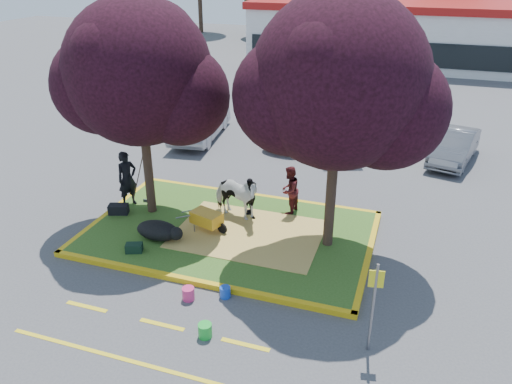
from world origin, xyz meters
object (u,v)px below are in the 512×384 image
(handler, at_px, (127,179))
(bucket_green, at_px, (205,330))
(calf, at_px, (158,230))
(bucket_blue, at_px, (225,292))
(bucket_pink, at_px, (188,294))
(car_silver, at_px, (200,121))
(cow, at_px, (236,196))
(wheelbarrow, at_px, (207,218))
(sign_post, at_px, (374,300))
(car_black, at_px, (136,110))

(handler, bearing_deg, bucket_green, -105.99)
(calf, xyz_separation_m, bucket_blue, (2.75, -1.71, -0.28))
(bucket_blue, bearing_deg, bucket_pink, -155.69)
(handler, bearing_deg, car_silver, 34.61)
(bucket_blue, bearing_deg, bucket_green, -85.91)
(cow, bearing_deg, handler, 107.63)
(wheelbarrow, bearing_deg, sign_post, -15.30)
(bucket_blue, relative_size, car_black, 0.08)
(cow, distance_m, bucket_blue, 3.86)
(bucket_green, xyz_separation_m, car_black, (-9.42, 12.98, 0.48))
(car_black, bearing_deg, cow, -24.21)
(cow, xyz_separation_m, wheelbarrow, (-0.52, -1.04, -0.31))
(cow, relative_size, bucket_green, 5.24)
(handler, relative_size, car_black, 0.48)
(calf, relative_size, bucket_pink, 3.93)
(bucket_green, bearing_deg, calf, 132.24)
(bucket_pink, xyz_separation_m, bucket_blue, (0.81, 0.37, -0.02))
(bucket_green, bearing_deg, sign_post, 11.95)
(sign_post, xyz_separation_m, bucket_green, (-3.42, -0.72, -1.14))
(bucket_green, distance_m, bucket_blue, 1.44)
(cow, relative_size, sign_post, 0.80)
(calf, xyz_separation_m, bucket_green, (2.85, -3.14, -0.26))
(bucket_pink, bearing_deg, sign_post, -4.53)
(cow, height_order, handler, handler)
(sign_post, height_order, car_silver, sign_post)
(wheelbarrow, bearing_deg, cow, 81.08)
(bucket_pink, xyz_separation_m, car_silver, (-4.56, 10.86, 0.61))
(bucket_blue, bearing_deg, sign_post, -11.37)
(handler, bearing_deg, car_black, 58.59)
(calf, xyz_separation_m, bucket_pink, (1.94, -2.07, -0.26))
(bucket_blue, xyz_separation_m, car_silver, (-5.37, 10.50, 0.63))
(calf, relative_size, handler, 0.70)
(wheelbarrow, height_order, bucket_green, wheelbarrow)
(handler, xyz_separation_m, bucket_green, (4.78, -4.79, -0.90))
(bucket_green, height_order, car_silver, car_silver)
(bucket_green, bearing_deg, wheelbarrow, 112.93)
(wheelbarrow, xyz_separation_m, bucket_blue, (1.60, -2.59, -0.43))
(calf, distance_m, sign_post, 6.78)
(wheelbarrow, relative_size, bucket_green, 4.88)
(sign_post, relative_size, bucket_green, 6.55)
(bucket_pink, bearing_deg, cow, 93.89)
(bucket_pink, bearing_deg, handler, 136.09)
(cow, height_order, bucket_green, cow)
(sign_post, height_order, bucket_pink, sign_post)
(handler, bearing_deg, wheelbarrow, -75.01)
(wheelbarrow, relative_size, car_black, 0.43)
(calf, bearing_deg, cow, 29.56)
(handler, xyz_separation_m, bucket_pink, (3.87, -3.72, -0.90))
(cow, bearing_deg, bucket_pink, -162.77)
(sign_post, distance_m, bucket_blue, 3.78)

